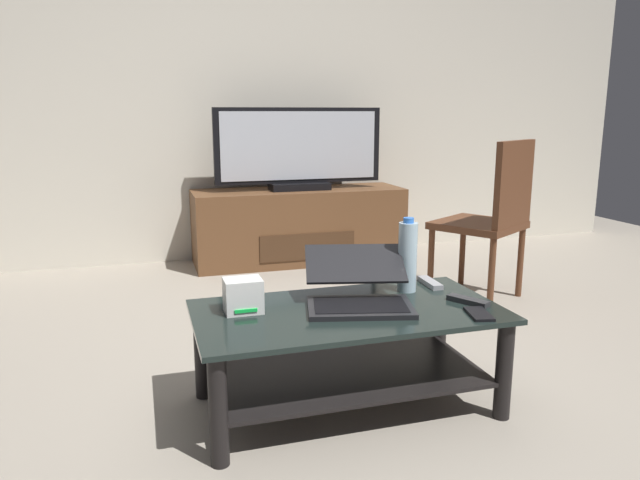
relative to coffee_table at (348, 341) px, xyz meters
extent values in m
plane|color=#9E9384|center=(0.08, 0.11, -0.26)|extent=(7.68, 7.68, 0.00)
cube|color=beige|center=(0.08, 2.53, 1.14)|extent=(6.40, 0.12, 2.80)
cube|color=black|center=(0.00, 0.00, 0.11)|extent=(1.10, 0.57, 0.02)
cube|color=black|center=(0.00, 0.00, -0.13)|extent=(0.97, 0.50, 0.01)
cylinder|color=black|center=(-0.50, -0.24, -0.08)|extent=(0.06, 0.06, 0.36)
cylinder|color=black|center=(0.50, -0.24, -0.08)|extent=(0.06, 0.06, 0.36)
cylinder|color=black|center=(-0.50, 0.24, -0.08)|extent=(0.06, 0.06, 0.36)
cylinder|color=black|center=(0.50, 0.24, -0.08)|extent=(0.06, 0.06, 0.36)
cube|color=brown|center=(0.41, 2.21, 0.01)|extent=(1.52, 0.48, 0.53)
cube|color=#432A18|center=(0.41, 1.97, -0.10)|extent=(0.68, 0.01, 0.19)
cube|color=black|center=(0.41, 2.19, 0.30)|extent=(0.42, 0.20, 0.05)
cube|color=black|center=(0.41, 2.19, 0.59)|extent=(1.21, 0.04, 0.53)
cube|color=#B2B7C1|center=(0.41, 2.17, 0.59)|extent=(1.12, 0.01, 0.48)
cube|color=#59331E|center=(1.18, 1.05, 0.18)|extent=(0.61, 0.61, 0.04)
cube|color=#59331E|center=(1.28, 0.88, 0.42)|extent=(0.37, 0.25, 0.49)
cylinder|color=#59331E|center=(1.24, 1.31, -0.05)|extent=(0.04, 0.04, 0.42)
cylinder|color=#59331E|center=(0.91, 1.11, -0.05)|extent=(0.04, 0.04, 0.42)
cylinder|color=#59331E|center=(1.44, 0.99, -0.05)|extent=(0.04, 0.04, 0.42)
cylinder|color=#59331E|center=(1.11, 0.79, -0.05)|extent=(0.04, 0.04, 0.42)
cube|color=black|center=(0.04, -0.02, 0.13)|extent=(0.42, 0.33, 0.02)
cube|color=black|center=(0.04, -0.02, 0.14)|extent=(0.37, 0.26, 0.00)
cube|color=black|center=(0.08, 0.15, 0.25)|extent=(0.42, 0.31, 0.10)
cube|color=#3F8CD8|center=(0.08, 0.14, 0.25)|extent=(0.38, 0.27, 0.08)
cube|color=white|center=(-0.37, 0.08, 0.18)|extent=(0.13, 0.11, 0.12)
cube|color=#19D84C|center=(-0.37, 0.03, 0.14)|extent=(0.08, 0.00, 0.01)
cylinder|color=silver|center=(0.30, 0.15, 0.26)|extent=(0.07, 0.07, 0.28)
cylinder|color=blue|center=(0.30, 0.15, 0.41)|extent=(0.04, 0.04, 0.02)
cube|color=black|center=(0.42, -0.19, 0.13)|extent=(0.10, 0.15, 0.01)
cube|color=#2D2D30|center=(0.45, -0.07, 0.13)|extent=(0.12, 0.16, 0.02)
cube|color=#99999E|center=(0.43, 0.19, 0.13)|extent=(0.05, 0.16, 0.02)
camera|label=1|loc=(-0.69, -1.92, 0.82)|focal=33.37mm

